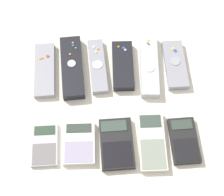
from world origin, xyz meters
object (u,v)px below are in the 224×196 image
calculator_3 (152,141)px  remote_4 (149,65)px  calculator_1 (79,143)px  calculator_4 (184,141)px  remote_0 (45,70)px  remote_2 (98,66)px  remote_5 (175,65)px  calculator_0 (45,145)px  remote_1 (72,67)px  calculator_2 (117,144)px  remote_3 (123,66)px

calculator_3 → remote_4: bearing=87.2°
calculator_1 → calculator_4: 0.27m
remote_0 → remote_2: (0.15, 0.01, 0.00)m
remote_5 → calculator_0: size_ratio=1.37×
remote_1 → remote_4: (0.22, -0.00, -0.00)m
calculator_3 → calculator_4: (0.08, -0.00, -0.00)m
calculator_4 → remote_0: bearing=146.1°
remote_4 → calculator_0: size_ratio=1.78×
calculator_4 → calculator_1: bearing=177.1°
calculator_0 → calculator_3: calculator_3 is taller
remote_1 → calculator_1: 0.23m
calculator_2 → calculator_1: bearing=174.9°
calculator_0 → remote_4: bearing=37.2°
calculator_0 → calculator_1: (0.09, -0.00, 0.00)m
calculator_3 → remote_1: bearing=132.2°
calculator_3 → calculator_0: bearing=179.9°
remote_0 → remote_2: size_ratio=0.99×
remote_0 → calculator_1: bearing=-68.6°
calculator_0 → remote_2: bearing=57.7°
calculator_0 → remote_0: bearing=91.3°
remote_3 → remote_4: 0.08m
calculator_1 → remote_4: bearing=49.2°
remote_4 → remote_2: bearing=-179.3°
remote_4 → remote_0: bearing=-176.7°
remote_0 → calculator_3: remote_0 is taller
remote_5 → calculator_2: (-0.18, -0.23, -0.00)m
calculator_1 → calculator_3: same height
remote_0 → calculator_4: size_ratio=1.40×
remote_0 → calculator_2: 0.30m
calculator_1 → calculator_4: same height
remote_4 → calculator_0: 0.37m
remote_0 → remote_1: bearing=0.7°
calculator_0 → calculator_3: size_ratio=0.71×
remote_0 → calculator_3: 0.37m
remote_3 → calculator_1: bearing=-117.9°
remote_5 → remote_1: bearing=178.6°
remote_0 → calculator_2: (0.19, -0.23, 0.00)m
remote_0 → remote_4: 0.30m
calculator_3 → remote_2: bearing=120.2°
remote_0 → remote_2: same height
remote_4 → remote_5: remote_4 is taller
remote_0 → remote_1: (0.08, 0.00, 0.00)m
remote_2 → remote_3: (0.07, -0.00, 0.00)m
remote_3 → calculator_0: (-0.22, -0.23, -0.01)m
remote_0 → remote_3: 0.22m
remote_5 → calculator_1: bearing=-141.5°
calculator_0 → calculator_2: (0.19, -0.01, 0.00)m
remote_1 → calculator_0: 0.24m
remote_0 → remote_4: size_ratio=0.86×
remote_2 → calculator_2: 0.24m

